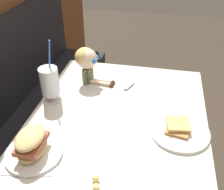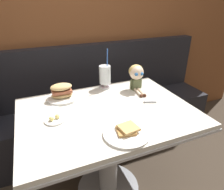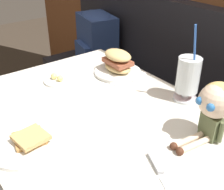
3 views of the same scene
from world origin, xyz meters
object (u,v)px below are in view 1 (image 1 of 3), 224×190
at_px(toast_plate, 179,130).
at_px(sandwich_plate, 32,146).
at_px(milkshake_glass, 50,83).
at_px(butter_knife, 132,83).
at_px(butter_saucer, 96,185).
at_px(seated_doll, 87,60).

bearing_deg(toast_plate, sandwich_plate, 113.72).
relative_size(milkshake_glass, butter_knife, 1.41).
relative_size(sandwich_plate, butter_saucer, 1.92).
distance_m(milkshake_glass, sandwich_plate, 0.36).
bearing_deg(butter_knife, milkshake_glass, 121.40).
bearing_deg(seated_doll, butter_saucer, -162.06).
bearing_deg(butter_knife, toast_plate, -143.80).
relative_size(sandwich_plate, seated_doll, 1.03).
relative_size(sandwich_plate, butter_knife, 1.03).
height_order(milkshake_glass, butter_knife, milkshake_glass).
distance_m(toast_plate, seated_doll, 0.60).
bearing_deg(butter_saucer, toast_plate, -39.85).
bearing_deg(butter_saucer, seated_doll, 17.94).
height_order(sandwich_plate, butter_saucer, sandwich_plate).
distance_m(toast_plate, milkshake_glass, 0.64).
height_order(toast_plate, seated_doll, seated_doll).
bearing_deg(seated_doll, butter_knife, -86.04).
distance_m(toast_plate, butter_knife, 0.42).
relative_size(milkshake_glass, butter_saucer, 2.63).
bearing_deg(butter_saucer, milkshake_glass, 37.18).
bearing_deg(seated_doll, toast_plate, -123.12).
bearing_deg(sandwich_plate, butter_saucer, -109.18).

